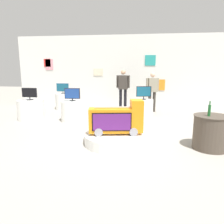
% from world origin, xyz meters
% --- Properties ---
extents(ground_plane, '(30.00, 30.00, 0.00)m').
position_xyz_m(ground_plane, '(0.00, 0.00, 0.00)').
color(ground_plane, '#9E998E').
extents(back_wall_display, '(10.42, 0.13, 3.24)m').
position_xyz_m(back_wall_display, '(-0.01, 4.80, 1.62)').
color(back_wall_display, silver).
rests_on(back_wall_display, ground).
extents(main_display_pedestal, '(1.44, 1.44, 0.24)m').
position_xyz_m(main_display_pedestal, '(0.11, -0.55, 0.12)').
color(main_display_pedestal, white).
rests_on(main_display_pedestal, ground).
extents(novelty_firetruck_tv, '(1.25, 0.56, 0.78)m').
position_xyz_m(novelty_firetruck_tv, '(0.13, -0.55, 0.56)').
color(novelty_firetruck_tv, gray).
rests_on(novelty_firetruck_tv, main_display_pedestal).
extents(display_pedestal_left_rear, '(0.77, 0.77, 0.68)m').
position_xyz_m(display_pedestal_left_rear, '(-1.54, 1.45, 0.34)').
color(display_pedestal_left_rear, white).
rests_on(display_pedestal_left_rear, ground).
extents(tv_on_left_rear, '(0.51, 0.19, 0.42)m').
position_xyz_m(tv_on_left_rear, '(-1.54, 1.44, 0.90)').
color(tv_on_left_rear, black).
rests_on(tv_on_left_rear, display_pedestal_left_rear).
extents(display_pedestal_center_rear, '(0.86, 0.86, 0.68)m').
position_xyz_m(display_pedestal_center_rear, '(-3.04, 1.49, 0.34)').
color(display_pedestal_center_rear, white).
rests_on(display_pedestal_center_rear, ground).
extents(tv_on_center_rear, '(0.53, 0.22, 0.41)m').
position_xyz_m(tv_on_center_rear, '(-3.04, 1.48, 0.90)').
color(tv_on_center_rear, black).
rests_on(tv_on_center_rear, display_pedestal_center_rear).
extents(display_pedestal_right_rear, '(0.66, 0.66, 0.68)m').
position_xyz_m(display_pedestal_right_rear, '(-2.63, 3.53, 0.34)').
color(display_pedestal_right_rear, white).
rests_on(display_pedestal_right_rear, ground).
extents(tv_on_right_rear, '(0.59, 0.18, 0.45)m').
position_xyz_m(tv_on_right_rear, '(-2.63, 3.52, 0.93)').
color(tv_on_right_rear, black).
rests_on(tv_on_right_rear, display_pedestal_right_rear).
extents(display_pedestal_far_right, '(0.67, 0.67, 0.68)m').
position_xyz_m(display_pedestal_far_right, '(0.78, 2.07, 0.34)').
color(display_pedestal_far_right, white).
rests_on(display_pedestal_far_right, ground).
extents(tv_on_far_right, '(0.51, 0.16, 0.46)m').
position_xyz_m(tv_on_far_right, '(0.78, 2.07, 0.94)').
color(tv_on_far_right, black).
rests_on(tv_on_far_right, display_pedestal_far_right).
extents(side_table_round, '(0.75, 0.75, 0.74)m').
position_xyz_m(side_table_round, '(2.16, -0.60, 0.38)').
color(side_table_round, '#4C4238').
rests_on(side_table_round, ground).
extents(bottle_on_side_table, '(0.06, 0.06, 0.32)m').
position_xyz_m(bottle_on_side_table, '(2.07, -0.67, 0.86)').
color(bottle_on_side_table, '#195926').
rests_on(bottle_on_side_table, side_table_round).
extents(shopper_browsing_near_truck, '(0.56, 0.22, 1.69)m').
position_xyz_m(shopper_browsing_near_truck, '(-0.05, 3.67, 0.99)').
color(shopper_browsing_near_truck, black).
rests_on(shopper_browsing_near_truck, ground).
extents(shopper_browsing_rear, '(0.52, 0.33, 1.59)m').
position_xyz_m(shopper_browsing_rear, '(1.14, 3.41, 0.93)').
color(shopper_browsing_rear, '#38332D').
rests_on(shopper_browsing_rear, ground).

